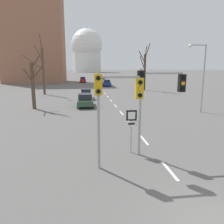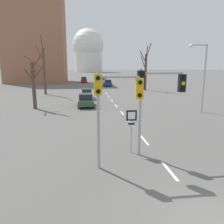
{
  "view_description": "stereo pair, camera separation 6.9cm",
  "coord_description": "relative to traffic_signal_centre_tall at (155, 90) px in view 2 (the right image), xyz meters",
  "views": [
    {
      "loc": [
        -3.99,
        -5.3,
        4.87
      ],
      "look_at": [
        -2.47,
        6.35,
        2.44
      ],
      "focal_mm": 35.0,
      "sensor_mm": 36.0,
      "label": 1
    },
    {
      "loc": [
        -3.92,
        -5.31,
        4.87
      ],
      "look_at": [
        -2.47,
        6.35,
        2.44
      ],
      "focal_mm": 35.0,
      "sensor_mm": 36.0,
      "label": 2
    }
  ],
  "objects": [
    {
      "name": "sedan_mid_centre",
      "position": [
        2.09,
        45.14,
        -2.79
      ],
      "size": [
        1.9,
        4.56,
        1.72
      ],
      "color": "navy",
      "rests_on": "ground_plane"
    },
    {
      "name": "traffic_signal_centre_tall",
      "position": [
        0.0,
        0.0,
        0.0
      ],
      "size": [
        2.65,
        0.34,
        4.79
      ],
      "color": "#9E9EA3",
      "rests_on": "ground_plane"
    },
    {
      "name": "sedan_far_right",
      "position": [
        2.48,
        61.46,
        -2.84
      ],
      "size": [
        1.88,
        4.04,
        1.62
      ],
      "color": "#B7B7BC",
      "rests_on": "ground_plane"
    },
    {
      "name": "sedan_near_left",
      "position": [
        -3.69,
        15.88,
        -2.83
      ],
      "size": [
        1.96,
        4.27,
        1.65
      ],
      "color": "#2D4C33",
      "rests_on": "ground_plane"
    },
    {
      "name": "lane_stripe_7",
      "position": [
        0.16,
        29.41,
        -3.64
      ],
      "size": [
        0.16,
        2.0,
        0.01
      ],
      "primitive_type": "cube",
      "color": "silver",
      "rests_on": "ground_plane"
    },
    {
      "name": "lane_stripe_3",
      "position": [
        0.16,
        11.41,
        -3.64
      ],
      "size": [
        0.16,
        2.0,
        0.01
      ],
      "primitive_type": "cube",
      "color": "silver",
      "rests_on": "ground_plane"
    },
    {
      "name": "lane_stripe_5",
      "position": [
        0.16,
        20.41,
        -3.64
      ],
      "size": [
        0.16,
        2.0,
        0.01
      ],
      "primitive_type": "cube",
      "color": "silver",
      "rests_on": "ground_plane"
    },
    {
      "name": "lane_stripe_6",
      "position": [
        0.16,
        24.91,
        -3.64
      ],
      "size": [
        0.16,
        2.0,
        0.01
      ],
      "primitive_type": "cube",
      "color": "silver",
      "rests_on": "ground_plane"
    },
    {
      "name": "traffic_signal_near_left",
      "position": [
        -2.48,
        -1.38,
        -0.11
      ],
      "size": [
        2.29,
        0.34,
        4.66
      ],
      "color": "#9E9EA3",
      "rests_on": "ground_plane"
    },
    {
      "name": "lane_stripe_2",
      "position": [
        0.16,
        6.91,
        -3.64
      ],
      "size": [
        0.16,
        2.0,
        0.01
      ],
      "primitive_type": "cube",
      "color": "silver",
      "rests_on": "ground_plane"
    },
    {
      "name": "route_sign_post",
      "position": [
        -1.2,
        0.38,
        -1.9
      ],
      "size": [
        0.6,
        0.08,
        2.55
      ],
      "color": "#9E9EA3",
      "rests_on": "ground_plane"
    },
    {
      "name": "capitol_dome",
      "position": [
        0.16,
        201.62,
        16.26
      ],
      "size": [
        28.94,
        28.94,
        40.88
      ],
      "color": "silver",
      "rests_on": "ground_plane"
    },
    {
      "name": "sedan_near_right",
      "position": [
        -4.03,
        59.29,
        -2.73
      ],
      "size": [
        1.9,
        4.48,
        1.82
      ],
      "color": "maroon",
      "rests_on": "ground_plane"
    },
    {
      "name": "lane_stripe_4",
      "position": [
        0.16,
        15.91,
        -3.64
      ],
      "size": [
        0.16,
        2.0,
        0.01
      ],
      "primitive_type": "cube",
      "color": "silver",
      "rests_on": "ground_plane"
    },
    {
      "name": "sedan_far_left",
      "position": [
        -3.51,
        22.65,
        -2.84
      ],
      "size": [
        1.8,
        4.15,
        1.58
      ],
      "color": "silver",
      "rests_on": "ground_plane"
    },
    {
      "name": "street_lamp_right",
      "position": [
        8.5,
        10.75,
        0.84
      ],
      "size": [
        2.0,
        0.36,
        7.19
      ],
      "color": "#9E9EA3",
      "rests_on": "ground_plane"
    },
    {
      "name": "lane_stripe_1",
      "position": [
        0.16,
        2.41,
        -3.64
      ],
      "size": [
        0.16,
        2.0,
        0.01
      ],
      "primitive_type": "cube",
      "color": "silver",
      "rests_on": "ground_plane"
    },
    {
      "name": "lane_stripe_0",
      "position": [
        0.16,
        -2.09,
        -3.64
      ],
      "size": [
        0.16,
        2.0,
        0.01
      ],
      "primitive_type": "cube",
      "color": "silver",
      "rests_on": "ground_plane"
    },
    {
      "name": "bare_tree_right_near",
      "position": [
        8.95,
        33.97,
        0.71
      ],
      "size": [
        2.12,
        3.93,
        9.48
      ],
      "color": "brown",
      "rests_on": "ground_plane"
    },
    {
      "name": "bare_tree_left_near",
      "position": [
        -11.02,
        29.38,
        0.86
      ],
      "size": [
        3.8,
        3.35,
        10.16
      ],
      "color": "brown",
      "rests_on": "ground_plane"
    },
    {
      "name": "bare_tree_left_far",
      "position": [
        -9.66,
        15.14,
        -0.65
      ],
      "size": [
        2.26,
        2.58,
        6.39
      ],
      "color": "brown",
      "rests_on": "ground_plane"
    },
    {
      "name": "apartment_block_left",
      "position": [
        -18.84,
        63.17,
        9.85
      ],
      "size": [
        18.0,
        14.0,
        26.99
      ],
      "primitive_type": "cube",
      "color": "#9E664C",
      "rests_on": "ground_plane"
    }
  ]
}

